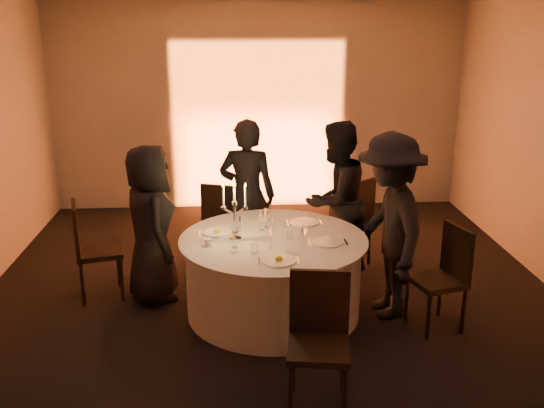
{
  "coord_description": "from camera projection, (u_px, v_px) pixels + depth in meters",
  "views": [
    {
      "loc": [
        -0.35,
        -5.39,
        2.81
      ],
      "look_at": [
        0.0,
        0.2,
        1.05
      ],
      "focal_mm": 40.0,
      "sensor_mm": 36.0,
      "label": 1
    }
  ],
  "objects": [
    {
      "name": "floor",
      "position": [
        273.0,
        311.0,
        5.99
      ],
      "size": [
        7.0,
        7.0,
        0.0
      ],
      "primitive_type": "plane",
      "color": "black",
      "rests_on": "ground"
    },
    {
      "name": "wall_back",
      "position": [
        258.0,
        108.0,
        8.88
      ],
      "size": [
        7.0,
        0.0,
        7.0
      ],
      "primitive_type": "plane",
      "rotation": [
        1.57,
        0.0,
        0.0
      ],
      "color": "beige",
      "rests_on": "floor"
    },
    {
      "name": "wall_front",
      "position": [
        336.0,
        389.0,
        2.21
      ],
      "size": [
        7.0,
        0.0,
        7.0
      ],
      "primitive_type": "plane",
      "rotation": [
        -1.57,
        0.0,
        0.0
      ],
      "color": "beige",
      "rests_on": "floor"
    },
    {
      "name": "uplighter_fixture",
      "position": [
        259.0,
        208.0,
        9.03
      ],
      "size": [
        0.25,
        0.12,
        0.1
      ],
      "primitive_type": "cube",
      "color": "black",
      "rests_on": "floor"
    },
    {
      "name": "banquet_table",
      "position": [
        273.0,
        275.0,
        5.88
      ],
      "size": [
        1.8,
        1.8,
        0.77
      ],
      "color": "black",
      "rests_on": "floor"
    },
    {
      "name": "chair_left",
      "position": [
        90.0,
        245.0,
        6.13
      ],
      "size": [
        0.55,
        0.55,
        1.02
      ],
      "rotation": [
        0.0,
        0.0,
        1.83
      ],
      "color": "black",
      "rests_on": "floor"
    },
    {
      "name": "chair_back_left",
      "position": [
        222.0,
        217.0,
        7.08
      ],
      "size": [
        0.53,
        0.53,
        0.96
      ],
      "rotation": [
        0.0,
        0.0,
        2.81
      ],
      "color": "black",
      "rests_on": "floor"
    },
    {
      "name": "chair_back_right",
      "position": [
        352.0,
        218.0,
        6.9
      ],
      "size": [
        0.65,
        0.65,
        1.05
      ],
      "rotation": [
        0.0,
        0.0,
        -2.47
      ],
      "color": "black",
      "rests_on": "floor"
    },
    {
      "name": "chair_right",
      "position": [
        445.0,
        272.0,
        5.55
      ],
      "size": [
        0.53,
        0.53,
        0.98
      ],
      "rotation": [
        0.0,
        0.0,
        -1.3
      ],
      "color": "black",
      "rests_on": "floor"
    },
    {
      "name": "chair_front",
      "position": [
        319.0,
        332.0,
        4.45
      ],
      "size": [
        0.51,
        0.51,
        1.02
      ],
      "rotation": [
        0.0,
        0.0,
        -0.15
      ],
      "color": "black",
      "rests_on": "floor"
    },
    {
      "name": "guest_left",
      "position": [
        150.0,
        224.0,
        6.06
      ],
      "size": [
        0.73,
        0.91,
        1.61
      ],
      "primitive_type": "imported",
      "rotation": [
        0.0,
        0.0,
        1.89
      ],
      "color": "black",
      "rests_on": "floor"
    },
    {
      "name": "guest_back_left",
      "position": [
        247.0,
        195.0,
        6.79
      ],
      "size": [
        0.7,
        0.53,
        1.73
      ],
      "primitive_type": "imported",
      "rotation": [
        0.0,
        0.0,
        2.95
      ],
      "color": "black",
      "rests_on": "floor"
    },
    {
      "name": "guest_back_right",
      "position": [
        335.0,
        200.0,
        6.62
      ],
      "size": [
        1.07,
        1.05,
        1.74
      ],
      "primitive_type": "imported",
      "rotation": [
        0.0,
        0.0,
        -2.45
      ],
      "color": "black",
      "rests_on": "floor"
    },
    {
      "name": "guest_right",
      "position": [
        389.0,
        227.0,
        5.71
      ],
      "size": [
        0.76,
        1.21,
        1.79
      ],
      "primitive_type": "imported",
      "rotation": [
        0.0,
        0.0,
        -1.49
      ],
      "color": "black",
      "rests_on": "floor"
    },
    {
      "name": "plate_left",
      "position": [
        217.0,
        232.0,
        5.89
      ],
      "size": [
        0.36,
        0.28,
        0.08
      ],
      "color": "white",
      "rests_on": "banquet_table"
    },
    {
      "name": "plate_back_left",
      "position": [
        256.0,
        219.0,
        6.29
      ],
      "size": [
        0.36,
        0.27,
        0.01
      ],
      "color": "white",
      "rests_on": "banquet_table"
    },
    {
      "name": "plate_back_right",
      "position": [
        304.0,
        222.0,
        6.18
      ],
      "size": [
        0.35,
        0.29,
        0.01
      ],
      "color": "white",
      "rests_on": "banquet_table"
    },
    {
      "name": "plate_right",
      "position": [
        328.0,
        242.0,
        5.64
      ],
      "size": [
        0.36,
        0.28,
        0.01
      ],
      "color": "white",
      "rests_on": "banquet_table"
    },
    {
      "name": "plate_front",
      "position": [
        279.0,
        260.0,
        5.22
      ],
      "size": [
        0.36,
        0.29,
        0.08
      ],
      "color": "white",
      "rests_on": "banquet_table"
    },
    {
      "name": "coffee_cup",
      "position": [
        208.0,
        242.0,
        5.58
      ],
      "size": [
        0.11,
        0.11,
        0.07
      ],
      "color": "white",
      "rests_on": "banquet_table"
    },
    {
      "name": "candelabra",
      "position": [
        235.0,
        218.0,
        5.67
      ],
      "size": [
        0.25,
        0.12,
        0.61
      ],
      "color": "silver",
      "rests_on": "banquet_table"
    },
    {
      "name": "wine_glass_a",
      "position": [
        266.0,
        214.0,
        6.02
      ],
      "size": [
        0.07,
        0.07,
        0.19
      ],
      "color": "white",
      "rests_on": "banquet_table"
    },
    {
      "name": "wine_glass_b",
      "position": [
        271.0,
        234.0,
        5.49
      ],
      "size": [
        0.07,
        0.07,
        0.19
      ],
      "color": "white",
      "rests_on": "banquet_table"
    },
    {
      "name": "wine_glass_c",
      "position": [
        262.0,
        217.0,
        5.94
      ],
      "size": [
        0.07,
        0.07,
        0.19
      ],
      "color": "white",
      "rests_on": "banquet_table"
    },
    {
      "name": "wine_glass_d",
      "position": [
        234.0,
        233.0,
        5.5
      ],
      "size": [
        0.07,
        0.07,
        0.19
      ],
      "color": "white",
      "rests_on": "banquet_table"
    },
    {
      "name": "wine_glass_e",
      "position": [
        305.0,
        233.0,
        5.5
      ],
      "size": [
        0.07,
        0.07,
        0.19
      ],
      "color": "white",
      "rests_on": "banquet_table"
    },
    {
      "name": "tumbler_a",
      "position": [
        238.0,
        226.0,
        5.96
      ],
      "size": [
        0.07,
        0.07,
        0.09
      ],
      "primitive_type": "cylinder",
      "color": "white",
      "rests_on": "banquet_table"
    },
    {
      "name": "tumbler_b",
      "position": [
        290.0,
        233.0,
        5.76
      ],
      "size": [
        0.07,
        0.07,
        0.09
      ],
      "primitive_type": "cylinder",
      "color": "white",
      "rests_on": "banquet_table"
    },
    {
      "name": "tumbler_c",
      "position": [
        305.0,
        231.0,
        5.83
      ],
      "size": [
        0.07,
        0.07,
        0.09
      ],
      "primitive_type": "cylinder",
      "color": "white",
      "rests_on": "banquet_table"
    },
    {
      "name": "tumbler_d",
      "position": [
        255.0,
        249.0,
        5.38
      ],
      "size": [
        0.07,
        0.07,
        0.09
      ],
      "primitive_type": "cylinder",
      "color": "white",
      "rests_on": "banquet_table"
    }
  ]
}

